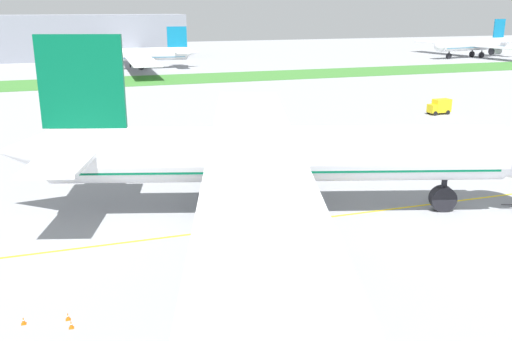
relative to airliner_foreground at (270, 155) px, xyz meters
name	(u,v)px	position (x,y,z in m)	size (l,w,h in m)	color
ground_plane	(272,234)	(-1.79, -5.66, -6.46)	(600.00, 600.00, 0.00)	gray
apron_taxi_line	(264,225)	(-1.79, -3.28, -6.45)	(280.00, 0.36, 0.01)	yellow
grass_median_strip	(134,81)	(-1.79, 116.28, -6.41)	(320.00, 24.00, 0.10)	#38722D
airliner_foreground	(270,155)	(0.00, 0.00, 0.00)	(56.56, 91.13, 19.02)	white
ground_crew_marshaller_front	(290,274)	(-3.98, -16.12, -5.39)	(0.61, 0.32, 1.77)	black
traffic_cone_near_nose	(71,325)	(-20.87, -17.06, -6.18)	(0.36, 0.36, 0.58)	#F2590C
traffic_cone_port_wing	(68,316)	(-21.08, -15.85, -6.18)	(0.36, 0.36, 0.58)	#F2590C
traffic_cone_starboard_wing	(23,321)	(-24.09, -15.47, -6.18)	(0.36, 0.36, 0.58)	#F2590C
service_truck_baggage_loader	(440,106)	(52.59, 42.90, -4.81)	(4.91, 2.65, 3.13)	yellow
service_truck_fuel_bowser	(382,137)	(27.23, 22.79, -4.97)	(5.36, 3.20, 2.73)	black
parked_airliner_far_centre	(133,55)	(1.74, 148.80, -1.53)	(47.03, 75.11, 14.51)	white
parked_airliner_far_right	(474,45)	(146.29, 149.35, -1.04)	(44.20, 69.62, 15.97)	white
terminal_building	(27,38)	(-35.48, 193.58, 2.54)	(126.96, 20.00, 18.00)	gray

